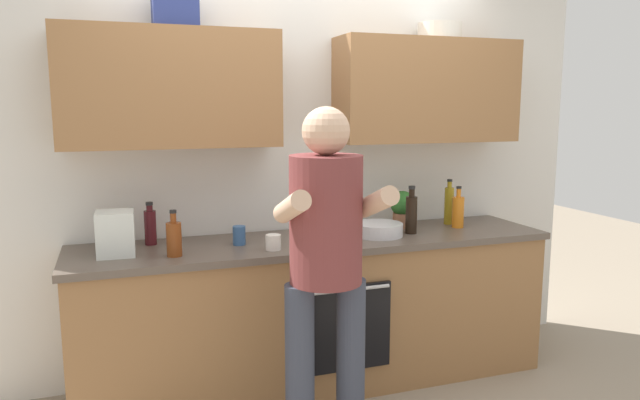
{
  "coord_description": "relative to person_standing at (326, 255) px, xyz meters",
  "views": [
    {
      "loc": [
        -1.12,
        -3.23,
        1.68
      ],
      "look_at": [
        -0.02,
        -0.1,
        1.15
      ],
      "focal_mm": 33.12,
      "sensor_mm": 36.0,
      "label": 1
    }
  ],
  "objects": [
    {
      "name": "grocery_bag_produce",
      "position": [
        -0.92,
        0.71,
        0.02
      ],
      "size": [
        0.2,
        0.21,
        0.23
      ],
      "primitive_type": "cube",
      "rotation": [
        0.0,
        0.0,
        -0.04
      ],
      "color": "silver",
      "rests_on": "counter"
    },
    {
      "name": "bottle_juice",
      "position": [
        1.17,
        0.74,
        0.01
      ],
      "size": [
        0.08,
        0.08,
        0.27
      ],
      "color": "orange",
      "rests_on": "counter"
    },
    {
      "name": "back_wall_unit",
      "position": [
        0.21,
        0.99,
        0.51
      ],
      "size": [
        4.0,
        0.38,
        2.5
      ],
      "color": "silver",
      "rests_on": "ground"
    },
    {
      "name": "bottle_soy",
      "position": [
        0.8,
        0.68,
        0.03
      ],
      "size": [
        0.07,
        0.07,
        0.3
      ],
      "color": "black",
      "rests_on": "counter"
    },
    {
      "name": "person_standing",
      "position": [
        0.0,
        0.0,
        0.0
      ],
      "size": [
        0.49,
        0.45,
        1.68
      ],
      "color": "#383D4C",
      "rests_on": "ground"
    },
    {
      "name": "cup_tea",
      "position": [
        -0.26,
        0.73,
        -0.04
      ],
      "size": [
        0.07,
        0.07,
        0.11
      ],
      "primitive_type": "cylinder",
      "color": "#33598C",
      "rests_on": "counter"
    },
    {
      "name": "counter",
      "position": [
        0.21,
        0.72,
        -0.54
      ],
      "size": [
        2.84,
        0.67,
        0.9
      ],
      "color": "olive",
      "rests_on": "ground"
    },
    {
      "name": "ground_plane",
      "position": [
        0.21,
        0.72,
        -0.99
      ],
      "size": [
        12.0,
        12.0,
        0.0
      ],
      "primitive_type": "plane",
      "color": "gray"
    },
    {
      "name": "bottle_wine",
      "position": [
        -0.74,
        0.9,
        0.01
      ],
      "size": [
        0.07,
        0.07,
        0.24
      ],
      "color": "#471419",
      "rests_on": "counter"
    },
    {
      "name": "potted_herb",
      "position": [
        0.83,
        0.85,
        0.04
      ],
      "size": [
        0.16,
        0.16,
        0.24
      ],
      "color": "#9E6647",
      "rests_on": "counter"
    },
    {
      "name": "cup_coffee",
      "position": [
        -0.11,
        0.55,
        -0.05
      ],
      "size": [
        0.08,
        0.08,
        0.08
      ],
      "primitive_type": "cylinder",
      "color": "white",
      "rests_on": "counter"
    },
    {
      "name": "bottle_vinegar",
      "position": [
        -0.64,
        0.58,
        0.0
      ],
      "size": [
        0.08,
        0.08,
        0.25
      ],
      "color": "brown",
      "rests_on": "counter"
    },
    {
      "name": "cup_stoneware",
      "position": [
        0.12,
        0.61,
        -0.04
      ],
      "size": [
        0.08,
        0.08,
        0.11
      ],
      "primitive_type": "cylinder",
      "color": "slate",
      "rests_on": "counter"
    },
    {
      "name": "mixing_bowl",
      "position": [
        0.58,
        0.68,
        -0.05
      ],
      "size": [
        0.29,
        0.29,
        0.08
      ],
      "primitive_type": "cylinder",
      "color": "silver",
      "rests_on": "counter"
    },
    {
      "name": "bottle_oil",
      "position": [
        1.18,
        0.85,
        0.04
      ],
      "size": [
        0.06,
        0.06,
        0.3
      ],
      "color": "olive",
      "rests_on": "counter"
    }
  ]
}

